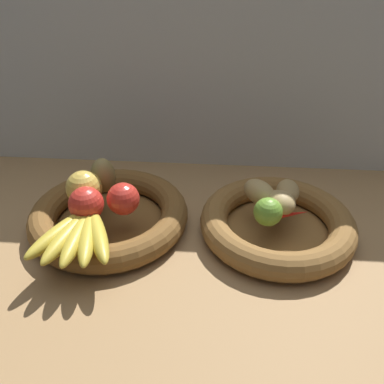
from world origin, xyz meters
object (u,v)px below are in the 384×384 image
(pear_brown, at_px, (103,176))
(lime_near, at_px, (268,212))
(potato_oblong, at_px, (260,192))
(chili_pepper, at_px, (285,215))
(apple_red_right, at_px, (123,199))
(apple_golden_left, at_px, (84,188))
(banana_bunch_front, at_px, (79,234))
(fruit_bowl_left, at_px, (110,215))
(potato_large, at_px, (280,202))
(potato_back, at_px, (287,191))
(fruit_bowl_right, at_px, (277,223))
(apple_red_front, at_px, (86,204))

(pear_brown, relative_size, lime_near, 1.44)
(potato_oblong, bearing_deg, chili_pepper, -47.58)
(apple_red_right, relative_size, chili_pepper, 0.66)
(potato_oblong, distance_m, chili_pepper, 0.08)
(pear_brown, distance_m, lime_near, 0.37)
(apple_golden_left, distance_m, banana_bunch_front, 0.13)
(pear_brown, bearing_deg, apple_golden_left, -120.44)
(fruit_bowl_left, xyz_separation_m, potato_large, (0.36, -0.00, 0.05))
(apple_golden_left, bearing_deg, potato_large, -0.12)
(apple_red_right, height_order, potato_back, apple_red_right)
(potato_large, bearing_deg, chili_pepper, -66.82)
(potato_oblong, height_order, potato_back, potato_oblong)
(banana_bunch_front, bearing_deg, fruit_bowl_right, 17.64)
(fruit_bowl_left, bearing_deg, apple_red_right, -32.10)
(fruit_bowl_right, relative_size, apple_golden_left, 4.33)
(apple_red_right, distance_m, lime_near, 0.29)
(apple_red_right, bearing_deg, lime_near, -3.07)
(pear_brown, distance_m, potato_oblong, 0.34)
(apple_red_right, distance_m, banana_bunch_front, 0.12)
(apple_red_right, height_order, potato_oblong, apple_red_right)
(apple_red_right, height_order, banana_bunch_front, apple_red_right)
(fruit_bowl_left, bearing_deg, fruit_bowl_right, 0.00)
(apple_golden_left, height_order, chili_pepper, apple_golden_left)
(pear_brown, relative_size, potato_back, 1.05)
(potato_back, relative_size, chili_pepper, 0.77)
(potato_oblong, xyz_separation_m, potato_large, (0.04, -0.03, -0.00))
(banana_bunch_front, xyz_separation_m, potato_large, (0.39, 0.12, 0.01))
(chili_pepper, bearing_deg, apple_red_right, 163.49)
(apple_red_front, bearing_deg, chili_pepper, 4.12)
(potato_large, bearing_deg, fruit_bowl_left, 180.00)
(pear_brown, bearing_deg, lime_near, -14.50)
(banana_bunch_front, xyz_separation_m, potato_oblong, (0.35, 0.15, 0.01))
(fruit_bowl_left, distance_m, potato_back, 0.39)
(fruit_bowl_left, relative_size, apple_golden_left, 4.55)
(apple_red_right, xyz_separation_m, lime_near, (0.29, -0.02, -0.00))
(fruit_bowl_right, height_order, pear_brown, pear_brown)
(potato_oblong, xyz_separation_m, potato_back, (0.06, 0.02, -0.01))
(fruit_bowl_left, xyz_separation_m, lime_near, (0.34, -0.04, 0.06))
(fruit_bowl_left, distance_m, apple_red_front, 0.09)
(apple_golden_left, relative_size, pear_brown, 0.92)
(apple_golden_left, relative_size, banana_bunch_front, 0.41)
(lime_near, distance_m, chili_pepper, 0.05)
(pear_brown, bearing_deg, banana_bunch_front, -91.01)
(apple_red_right, relative_size, apple_golden_left, 0.89)
(fruit_bowl_left, bearing_deg, banana_bunch_front, -100.03)
(banana_bunch_front, distance_m, potato_oblong, 0.38)
(fruit_bowl_left, distance_m, potato_oblong, 0.33)
(fruit_bowl_right, height_order, lime_near, lime_near)
(lime_near, bearing_deg, chili_pepper, 26.30)
(apple_red_front, height_order, banana_bunch_front, apple_red_front)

